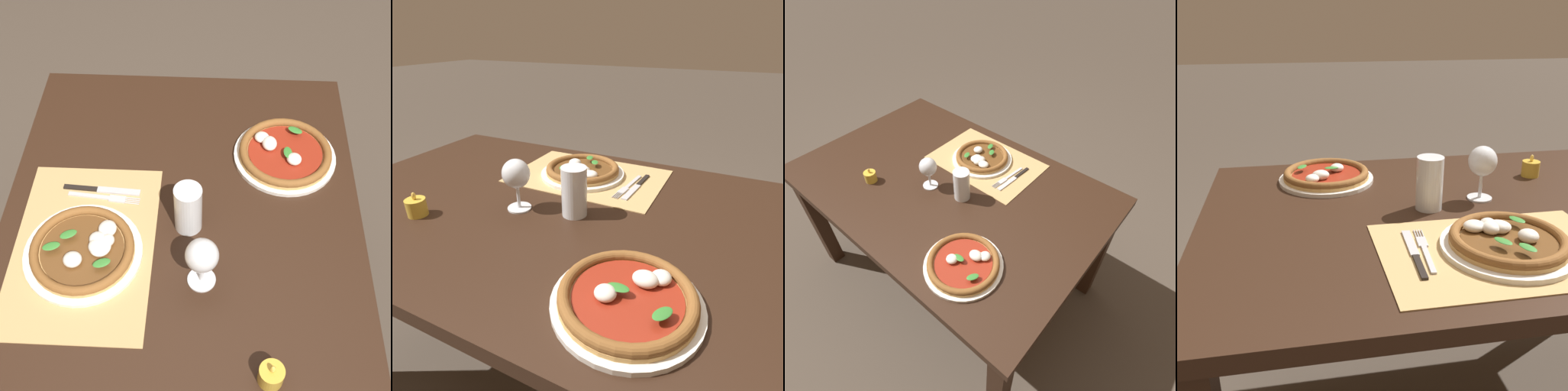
% 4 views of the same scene
% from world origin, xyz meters
% --- Properties ---
extents(ground_plane, '(24.00, 24.00, 0.00)m').
position_xyz_m(ground_plane, '(0.00, 0.00, 0.00)').
color(ground_plane, '#473D33').
extents(dining_table, '(1.45, 0.96, 0.74)m').
position_xyz_m(dining_table, '(0.00, 0.00, 0.65)').
color(dining_table, black).
rests_on(dining_table, ground).
extents(paper_placemat, '(0.53, 0.36, 0.00)m').
position_xyz_m(paper_placemat, '(-0.03, -0.24, 0.74)').
color(paper_placemat, tan).
rests_on(paper_placemat, dining_table).
extents(pizza_near, '(0.30, 0.30, 0.05)m').
position_xyz_m(pizza_near, '(-0.01, -0.24, 0.76)').
color(pizza_near, silver).
rests_on(pizza_near, paper_placemat).
extents(pizza_far, '(0.30, 0.30, 0.05)m').
position_xyz_m(pizza_far, '(-0.37, 0.29, 0.76)').
color(pizza_far, silver).
rests_on(pizza_far, dining_table).
extents(wine_glass, '(0.08, 0.08, 0.16)m').
position_xyz_m(wine_glass, '(0.05, 0.06, 0.85)').
color(wine_glass, silver).
rests_on(wine_glass, dining_table).
extents(pint_glass, '(0.07, 0.07, 0.15)m').
position_xyz_m(pint_glass, '(-0.12, 0.02, 0.81)').
color(pint_glass, silver).
rests_on(pint_glass, dining_table).
extents(fork, '(0.04, 0.20, 0.00)m').
position_xyz_m(fork, '(-0.19, -0.21, 0.75)').
color(fork, '#B7B7BC').
rests_on(fork, paper_placemat).
extents(knife, '(0.03, 0.22, 0.01)m').
position_xyz_m(knife, '(-0.22, -0.23, 0.75)').
color(knife, black).
rests_on(knife, paper_placemat).
extents(votive_candle, '(0.06, 0.06, 0.07)m').
position_xyz_m(votive_candle, '(0.29, 0.22, 0.76)').
color(votive_candle, gold).
rests_on(votive_candle, dining_table).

